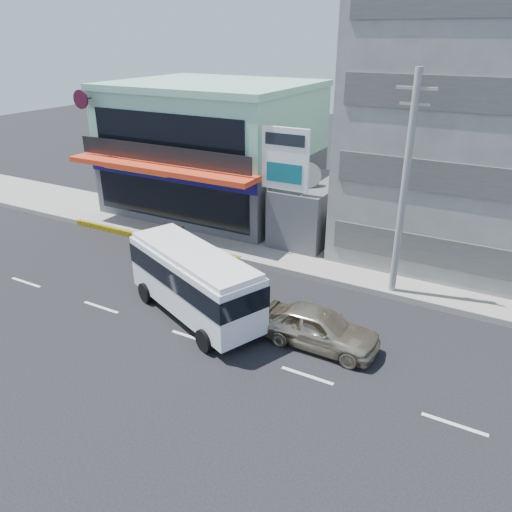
# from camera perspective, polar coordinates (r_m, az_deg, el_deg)

# --- Properties ---
(ground) EXTENTS (120.00, 120.00, 0.00)m
(ground) POSITION_cam_1_polar(r_m,az_deg,el_deg) (20.41, -7.26, -9.25)
(ground) COLOR black
(ground) RESTS_ON ground
(sidewalk) EXTENTS (70.00, 5.00, 0.30)m
(sidewalk) POSITION_cam_1_polar(r_m,az_deg,el_deg) (26.11, 14.29, -1.64)
(sidewalk) COLOR gray
(sidewalk) RESTS_ON ground
(shop_building) EXTENTS (12.40, 11.70, 8.00)m
(shop_building) POSITION_cam_1_polar(r_m,az_deg,el_deg) (33.86, -4.78, 11.80)
(shop_building) COLOR #404044
(shop_building) RESTS_ON ground
(gap_structure) EXTENTS (3.00, 6.00, 3.50)m
(gap_structure) POSITION_cam_1_polar(r_m,az_deg,el_deg) (29.15, 6.50, 5.11)
(gap_structure) COLOR #404044
(gap_structure) RESTS_ON ground
(satellite_dish) EXTENTS (1.50, 1.50, 0.15)m
(satellite_dish) POSITION_cam_1_polar(r_m,az_deg,el_deg) (27.73, 5.86, 8.10)
(satellite_dish) COLOR slate
(satellite_dish) RESTS_ON gap_structure
(billboard) EXTENTS (2.60, 0.18, 6.90)m
(billboard) POSITION_cam_1_polar(r_m,az_deg,el_deg) (25.99, 3.34, 10.19)
(billboard) COLOR gray
(billboard) RESTS_ON ground
(utility_pole_near) EXTENTS (1.60, 0.30, 10.00)m
(utility_pole_near) POSITION_cam_1_polar(r_m,az_deg,el_deg) (22.23, 16.59, 7.42)
(utility_pole_near) COLOR #999993
(utility_pole_near) RESTS_ON ground
(minibus) EXTENTS (7.53, 4.90, 3.01)m
(minibus) POSITION_cam_1_polar(r_m,az_deg,el_deg) (21.03, -7.10, -2.53)
(minibus) COLOR white
(minibus) RESTS_ON ground
(sedan) EXTENTS (4.72, 1.94, 1.60)m
(sedan) POSITION_cam_1_polar(r_m,az_deg,el_deg) (19.54, 7.21, -8.12)
(sedan) COLOR #C2B394
(sedan) RESTS_ON ground
(motorcycle_rider) EXTENTS (1.74, 0.80, 2.16)m
(motorcycle_rider) POSITION_cam_1_polar(r_m,az_deg,el_deg) (26.36, -8.26, 0.49)
(motorcycle_rider) COLOR #4D0B19
(motorcycle_rider) RESTS_ON ground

